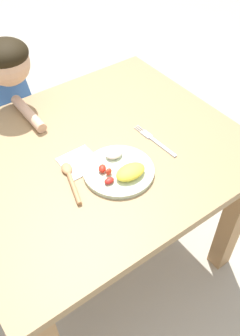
# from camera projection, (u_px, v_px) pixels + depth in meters

# --- Properties ---
(ground_plane) EXTENTS (8.00, 8.00, 0.00)m
(ground_plane) POSITION_uv_depth(u_px,v_px,m) (102.00, 255.00, 1.88)
(ground_plane) COLOR #B1A793
(dining_table) EXTENTS (1.09, 0.92, 0.74)m
(dining_table) POSITION_uv_depth(u_px,v_px,m) (97.00, 175.00, 1.45)
(dining_table) COLOR #99784E
(dining_table) RESTS_ON ground_plane
(plate) EXTENTS (0.25, 0.25, 0.05)m
(plate) POSITION_uv_depth(u_px,v_px,m) (121.00, 169.00, 1.26)
(plate) COLOR beige
(plate) RESTS_ON dining_table
(fork) EXTENTS (0.03, 0.22, 0.01)m
(fork) POSITION_uv_depth(u_px,v_px,m) (155.00, 141.00, 1.38)
(fork) COLOR silver
(fork) RESTS_ON dining_table
(spoon) EXTENTS (0.08, 0.20, 0.02)m
(spoon) POSITION_uv_depth(u_px,v_px,m) (70.00, 178.00, 1.24)
(spoon) COLOR #B87F4F
(spoon) RESTS_ON dining_table
(person) EXTENTS (0.18, 0.47, 1.02)m
(person) POSITION_uv_depth(u_px,v_px,m) (16.00, 123.00, 1.72)
(person) COLOR #45455B
(person) RESTS_ON ground_plane
(napkin) EXTENTS (0.13, 0.13, 0.00)m
(napkin) POSITION_uv_depth(u_px,v_px,m) (80.00, 162.00, 1.30)
(napkin) COLOR white
(napkin) RESTS_ON dining_table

